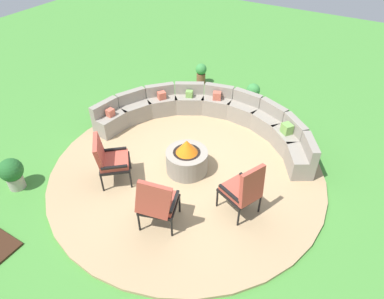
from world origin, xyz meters
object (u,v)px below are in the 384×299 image
at_px(fire_pit, 187,159).
at_px(potted_plant_2, 12,173).
at_px(lounge_chair_back_left, 244,190).
at_px(potted_plant_1, 253,93).
at_px(lounge_chair_front_right, 157,202).
at_px(potted_plant_0, 201,73).
at_px(curved_stone_bench, 210,117).
at_px(lounge_chair_front_left, 109,159).

xyz_separation_m(fire_pit, potted_plant_2, (-2.62, -2.06, 0.03)).
bearing_deg(lounge_chair_back_left, potted_plant_1, 42.34).
height_order(potted_plant_1, potted_plant_2, potted_plant_2).
xyz_separation_m(fire_pit, lounge_chair_front_right, (0.32, -1.46, 0.27)).
bearing_deg(potted_plant_0, fire_pit, -64.76).
relative_size(curved_stone_bench, lounge_chair_back_left, 4.37).
bearing_deg(potted_plant_1, lounge_chair_back_left, -69.95).
distance_m(lounge_chair_front_left, lounge_chair_front_right, 1.50).
relative_size(lounge_chair_back_left, potted_plant_2, 1.65).
distance_m(curved_stone_bench, potted_plant_2, 4.30).
height_order(lounge_chair_front_left, lounge_chair_front_right, lounge_chair_front_right).
bearing_deg(lounge_chair_front_right, potted_plant_2, 173.02).
relative_size(curved_stone_bench, potted_plant_0, 8.01).
bearing_deg(fire_pit, potted_plant_2, -141.89).
bearing_deg(potted_plant_2, potted_plant_1, 62.88).
xyz_separation_m(lounge_chair_back_left, potted_plant_0, (-3.07, 3.98, -0.29)).
xyz_separation_m(lounge_chair_front_right, potted_plant_2, (-2.94, -0.60, -0.24)).
height_order(fire_pit, lounge_chair_front_left, lounge_chair_front_left).
xyz_separation_m(lounge_chair_front_right, potted_plant_0, (-1.97, 4.97, -0.29)).
xyz_separation_m(lounge_chair_front_right, lounge_chair_back_left, (1.10, 0.99, -0.00)).
xyz_separation_m(lounge_chair_front_left, lounge_chair_front_right, (1.42, -0.47, 0.03)).
height_order(curved_stone_bench, lounge_chair_front_left, lounge_chair_front_left).
distance_m(lounge_chair_front_left, lounge_chair_back_left, 2.57).
bearing_deg(potted_plant_1, lounge_chair_front_left, -105.68).
distance_m(lounge_chair_back_left, potted_plant_1, 3.93).
xyz_separation_m(lounge_chair_back_left, potted_plant_2, (-4.04, -1.58, -0.24)).
height_order(lounge_chair_back_left, potted_plant_2, lounge_chair_back_left).
bearing_deg(potted_plant_0, lounge_chair_back_left, -52.37).
relative_size(curved_stone_bench, potted_plant_1, 8.42).
distance_m(lounge_chair_front_right, lounge_chair_back_left, 1.48).
distance_m(fire_pit, potted_plant_0, 3.88).
xyz_separation_m(potted_plant_1, potted_plant_2, (-2.69, -5.26, 0.07)).
height_order(lounge_chair_front_right, potted_plant_0, lounge_chair_front_right).
bearing_deg(lounge_chair_front_left, lounge_chair_back_left, 60.87).
xyz_separation_m(lounge_chair_front_left, potted_plant_0, (-0.55, 4.50, -0.26)).
bearing_deg(lounge_chair_front_left, potted_plant_1, 123.57).
distance_m(lounge_chair_front_right, potted_plant_1, 4.68).
bearing_deg(lounge_chair_front_left, curved_stone_bench, 122.68).
bearing_deg(fire_pit, curved_stone_bench, 101.94).
relative_size(curved_stone_bench, lounge_chair_front_left, 4.73).
distance_m(curved_stone_bench, potted_plant_1, 1.67).
bearing_deg(fire_pit, lounge_chair_back_left, -18.42).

